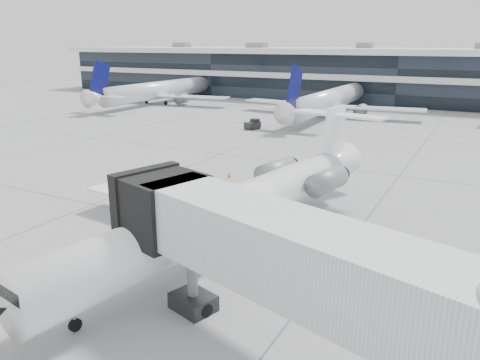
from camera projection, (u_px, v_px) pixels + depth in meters
The scene contains 8 objects.
ground at pixel (198, 227), 32.60m from camera, with size 220.00×220.00×0.00m, color gray.
terminal at pixel (406, 78), 100.55m from camera, with size 170.00×22.00×10.00m, color black.
bg_jet_left at pixel (162, 103), 99.50m from camera, with size 32.00×40.00×9.60m, color white, non-canonical shape.
bg_jet_center at pixel (330, 115), 82.75m from camera, with size 32.00×40.00×9.60m, color white, non-canonical shape.
regional_jet at pixel (233, 209), 28.57m from camera, with size 25.97×32.38×7.50m.
jet_bridge at pixel (325, 271), 16.25m from camera, with size 19.90×9.08×6.49m.
traffic_cone at pixel (229, 175), 44.56m from camera, with size 0.43×0.43×0.52m.
far_tug at pixel (253, 125), 69.51m from camera, with size 2.02×2.62×1.47m.
Camera 1 is at (16.89, -25.39, 12.34)m, focal length 35.00 mm.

